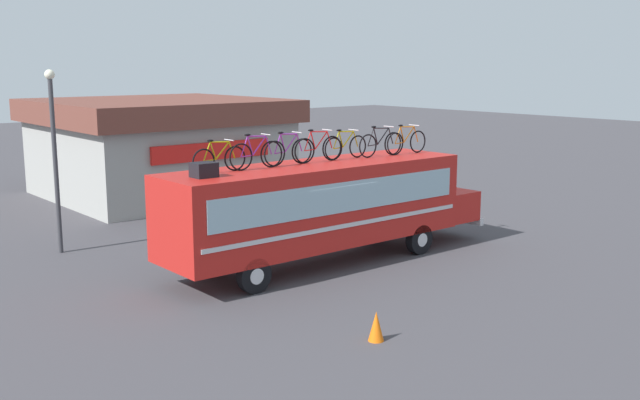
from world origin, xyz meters
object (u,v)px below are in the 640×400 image
object	(u,v)px
bus	(324,204)
traffic_cone	(376,326)
street_lamp	(54,148)
rooftop_bicycle_1	(219,159)
rooftop_bicycle_2	(256,154)
luggage_bag_1	(204,170)
rooftop_bicycle_3	(288,151)
rooftop_bicycle_4	(318,148)
rooftop_bicycle_5	(346,146)
rooftop_bicycle_7	(407,142)
rooftop_bicycle_6	(380,144)

from	to	relation	value
bus	traffic_cone	world-z (taller)	bus
street_lamp	rooftop_bicycle_1	bearing A→B (deg)	-69.57
bus	rooftop_bicycle_2	distance (m)	2.76
luggage_bag_1	street_lamp	world-z (taller)	street_lamp
bus	rooftop_bicycle_3	size ratio (longest dim) A/B	6.55
rooftop_bicycle_2	rooftop_bicycle_4	world-z (taller)	rooftop_bicycle_2
rooftop_bicycle_3	street_lamp	xyz separation A→B (m)	(-4.46, 5.90, -0.10)
rooftop_bicycle_2	rooftop_bicycle_5	xyz separation A→B (m)	(3.32, 0.08, -0.03)
rooftop_bicycle_2	street_lamp	world-z (taller)	street_lamp
bus	rooftop_bicycle_1	xyz separation A→B (m)	(-3.34, 0.32, 1.59)
rooftop_bicycle_1	rooftop_bicycle_7	xyz separation A→B (m)	(6.74, -0.33, 0.02)
rooftop_bicycle_3	rooftop_bicycle_6	bearing A→B (deg)	-4.22
rooftop_bicycle_2	rooftop_bicycle_6	distance (m)	4.54
rooftop_bicycle_5	rooftop_bicycle_7	size ratio (longest dim) A/B	0.95
street_lamp	rooftop_bicycle_4	bearing A→B (deg)	-46.96
rooftop_bicycle_3	bus	bearing A→B (deg)	-15.79
street_lamp	rooftop_bicycle_6	bearing A→B (deg)	-38.07
rooftop_bicycle_4	rooftop_bicycle_6	world-z (taller)	rooftop_bicycle_4
rooftop_bicycle_1	rooftop_bicycle_3	distance (m)	2.27
rooftop_bicycle_5	rooftop_bicycle_7	world-z (taller)	rooftop_bicycle_7
luggage_bag_1	rooftop_bicycle_6	bearing A→B (deg)	1.70
rooftop_bicycle_5	rooftop_bicycle_6	size ratio (longest dim) A/B	0.92
rooftop_bicycle_6	traffic_cone	world-z (taller)	rooftop_bicycle_6
rooftop_bicycle_5	rooftop_bicycle_7	bearing A→B (deg)	-7.64
rooftop_bicycle_3	rooftop_bicycle_4	xyz separation A→B (m)	(1.08, -0.03, 0.00)
rooftop_bicycle_2	rooftop_bicycle_4	xyz separation A→B (m)	(2.23, 0.05, -0.00)
rooftop_bicycle_1	street_lamp	world-z (taller)	street_lamp
rooftop_bicycle_2	luggage_bag_1	bearing A→B (deg)	-169.20
bus	rooftop_bicycle_5	xyz separation A→B (m)	(1.09, 0.30, 1.59)
rooftop_bicycle_5	bus	bearing A→B (deg)	-164.75
bus	rooftop_bicycle_6	size ratio (longest dim) A/B	6.15
street_lamp	traffic_cone	bearing A→B (deg)	-78.57
bus	rooftop_bicycle_2	xyz separation A→B (m)	(-2.23, 0.22, 1.62)
luggage_bag_1	street_lamp	size ratio (longest dim) A/B	0.10
luggage_bag_1	rooftop_bicycle_7	distance (m)	7.49
rooftop_bicycle_5	traffic_cone	xyz separation A→B (m)	(-4.26, -5.79, -3.04)
rooftop_bicycle_3	rooftop_bicycle_7	world-z (taller)	rooftop_bicycle_3
rooftop_bicycle_6	rooftop_bicycle_1	bearing A→B (deg)	177.35
rooftop_bicycle_2	bus	bearing A→B (deg)	-5.61
luggage_bag_1	rooftop_bicycle_7	world-z (taller)	rooftop_bicycle_7
rooftop_bicycle_6	rooftop_bicycle_4	bearing A→B (deg)	174.68
rooftop_bicycle_2	rooftop_bicycle_5	size ratio (longest dim) A/B	1.05
rooftop_bicycle_3	street_lamp	bearing A→B (deg)	127.12
rooftop_bicycle_5	rooftop_bicycle_3	bearing A→B (deg)	179.85
rooftop_bicycle_4	traffic_cone	xyz separation A→B (m)	(-3.18, -5.76, -3.06)
rooftop_bicycle_5	rooftop_bicycle_4	bearing A→B (deg)	-178.47
rooftop_bicycle_6	street_lamp	distance (m)	9.97
rooftop_bicycle_6	rooftop_bicycle_7	xyz separation A→B (m)	(1.09, -0.07, -0.01)
bus	rooftop_bicycle_7	world-z (taller)	rooftop_bicycle_7
bus	rooftop_bicycle_4	xyz separation A→B (m)	(0.00, 0.27, 1.62)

